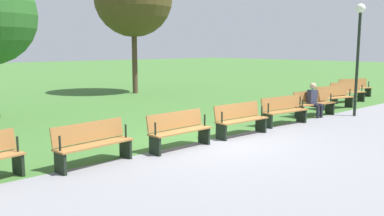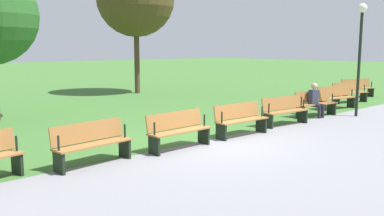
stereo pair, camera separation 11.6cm
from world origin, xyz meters
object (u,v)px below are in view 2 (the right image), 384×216
(bench_2, at_px, (336,97))
(bench_7, at_px, (92,143))
(bench_3, at_px, (315,103))
(lamp_post, at_px, (361,38))
(bench_1, at_px, (349,92))
(bench_0, at_px, (357,88))
(bench_5, at_px, (240,119))
(bench_6, at_px, (178,130))
(person_seated, at_px, (315,99))
(bench_4, at_px, (284,110))

(bench_2, xyz_separation_m, bench_7, (11.05, 0.72, 0.00))
(bench_3, distance_m, lamp_post, 2.70)
(bench_1, distance_m, bench_3, 4.44)
(bench_0, xyz_separation_m, bench_7, (15.30, 2.00, 0.00))
(bench_3, bearing_deg, bench_0, -155.81)
(bench_3, height_order, bench_5, same)
(bench_6, height_order, person_seated, person_seated)
(bench_3, distance_m, bench_4, 2.22)
(bench_7, xyz_separation_m, lamp_post, (-9.94, 0.70, 2.27))
(bench_3, bearing_deg, bench_5, 14.90)
(bench_0, distance_m, bench_3, 6.66)
(bench_3, bearing_deg, bench_6, 13.04)
(bench_5, xyz_separation_m, bench_7, (4.44, -0.14, 0.00))
(bench_1, bearing_deg, bench_4, 27.93)
(bench_2, xyz_separation_m, bench_4, (4.39, 0.72, 0.00))
(bench_1, xyz_separation_m, person_seated, (4.51, 1.11, 0.16))
(bench_5, bearing_deg, bench_2, -170.70)
(bench_5, relative_size, lamp_post, 0.44)
(bench_1, xyz_separation_m, bench_7, (13.19, 1.29, 0.00))
(bench_1, xyz_separation_m, bench_6, (10.98, 1.43, 0.00))
(person_seated, bearing_deg, lamp_post, 154.48)
(bench_3, distance_m, person_seated, 0.27)
(lamp_post, bearing_deg, bench_7, -4.04)
(bench_2, distance_m, person_seated, 2.43)
(bench_5, height_order, lamp_post, lamp_post)
(bench_0, relative_size, bench_6, 1.02)
(bench_7, bearing_deg, bench_1, 179.98)
(bench_3, bearing_deg, bench_7, 11.18)
(bench_0, distance_m, bench_7, 15.43)
(bench_0, distance_m, person_seated, 6.86)
(bench_2, distance_m, lamp_post, 2.89)
(bench_2, relative_size, lamp_post, 0.45)
(bench_6, relative_size, lamp_post, 0.44)
(bench_0, xyz_separation_m, bench_2, (4.26, 1.28, 0.00))
(bench_4, bearing_deg, bench_7, 5.60)
(bench_3, bearing_deg, bench_2, -159.53)
(bench_0, bearing_deg, bench_1, 39.10)
(bench_5, relative_size, bench_6, 1.00)
(bench_3, relative_size, bench_6, 1.02)
(bench_3, xyz_separation_m, person_seated, (0.18, 0.11, 0.16))
(bench_1, distance_m, bench_5, 8.87)
(bench_4, xyz_separation_m, bench_7, (6.66, 0.00, 0.00))
(bench_1, distance_m, bench_4, 6.66)
(bench_2, distance_m, bench_4, 4.44)
(bench_5, height_order, bench_7, same)
(bench_5, bearing_deg, bench_6, 1.87)
(bench_6, bearing_deg, bench_3, -178.15)
(bench_4, bearing_deg, bench_3, -166.97)
(lamp_post, bearing_deg, bench_2, -127.87)
(bench_6, xyz_separation_m, bench_7, (2.22, -0.14, 0.00))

